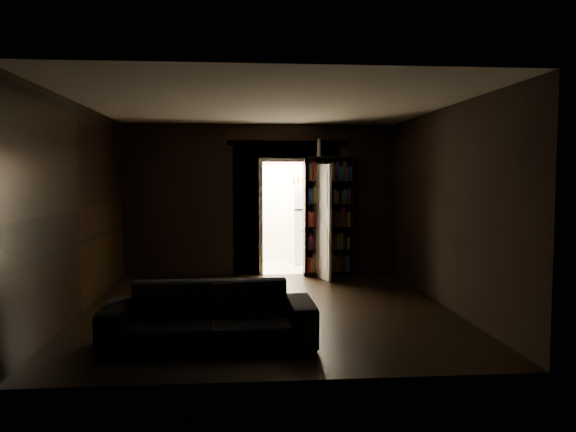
# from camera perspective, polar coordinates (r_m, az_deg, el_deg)

# --- Properties ---
(ground) EXTENTS (5.50, 5.50, 0.00)m
(ground) POSITION_cam_1_polar(r_m,az_deg,el_deg) (7.87, -2.08, -9.42)
(ground) COLOR black
(ground) RESTS_ON ground
(room_walls) EXTENTS (5.02, 5.61, 2.84)m
(room_walls) POSITION_cam_1_polar(r_m,az_deg,el_deg) (8.72, -2.52, 3.05)
(room_walls) COLOR black
(room_walls) RESTS_ON ground
(kitchen_alcove) EXTENTS (2.20, 1.80, 2.60)m
(kitchen_alcove) POSITION_cam_1_polar(r_m,az_deg,el_deg) (11.56, -0.57, 0.95)
(kitchen_alcove) COLOR beige
(kitchen_alcove) RESTS_ON ground
(sofa) EXTENTS (2.29, 1.03, 0.87)m
(sofa) POSITION_cam_1_polar(r_m,az_deg,el_deg) (6.21, -7.97, -8.97)
(sofa) COLOR black
(sofa) RESTS_ON ground
(bookshelf) EXTENTS (0.95, 0.64, 2.20)m
(bookshelf) POSITION_cam_1_polar(r_m,az_deg,el_deg) (10.39, 4.09, -0.02)
(bookshelf) COLOR black
(bookshelf) RESTS_ON ground
(refrigerator) EXTENTS (0.92, 0.89, 1.65)m
(refrigerator) POSITION_cam_1_polar(r_m,az_deg,el_deg) (11.89, 2.22, -0.83)
(refrigerator) COLOR white
(refrigerator) RESTS_ON ground
(door) EXTENTS (0.26, 0.84, 2.05)m
(door) POSITION_cam_1_polar(r_m,az_deg,el_deg) (10.10, 3.36, -0.56)
(door) COLOR white
(door) RESTS_ON ground
(figurine) EXTENTS (0.15, 0.15, 0.34)m
(figurine) POSITION_cam_1_polar(r_m,az_deg,el_deg) (10.42, 3.17, 6.97)
(figurine) COLOR silver
(figurine) RESTS_ON bookshelf
(bottles) EXTENTS (0.57, 0.24, 0.23)m
(bottles) POSITION_cam_1_polar(r_m,az_deg,el_deg) (11.80, 1.86, 3.71)
(bottles) COLOR black
(bottles) RESTS_ON refrigerator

